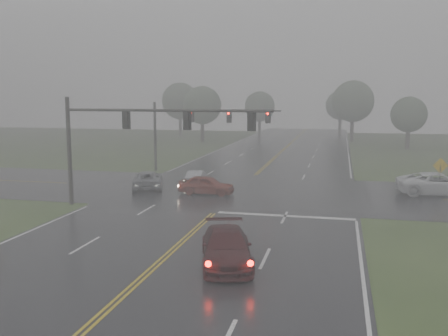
% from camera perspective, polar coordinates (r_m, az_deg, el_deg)
% --- Properties ---
extents(ground, '(180.00, 180.00, 0.00)m').
position_cam_1_polar(ground, '(18.98, -12.20, -14.73)').
color(ground, '#2D421C').
rests_on(ground, ground).
extents(main_road, '(18.00, 160.00, 0.02)m').
position_cam_1_polar(main_road, '(37.28, 1.05, -3.18)').
color(main_road, black).
rests_on(main_road, ground).
extents(cross_street, '(120.00, 14.00, 0.02)m').
position_cam_1_polar(cross_street, '(39.20, 1.66, -2.62)').
color(cross_street, black).
rests_on(cross_street, ground).
extents(stop_bar, '(8.50, 0.50, 0.01)m').
position_cam_1_polar(stop_bar, '(31.18, 7.00, -5.50)').
color(stop_bar, silver).
rests_on(stop_bar, ground).
extents(sedan_maroon, '(3.47, 5.63, 1.52)m').
position_cam_1_polar(sedan_maroon, '(22.38, 0.26, -10.95)').
color(sedan_maroon, black).
rests_on(sedan_maroon, ground).
extents(sedan_red, '(4.23, 1.78, 1.43)m').
position_cam_1_polar(sedan_red, '(37.77, -1.99, -3.04)').
color(sedan_red, maroon).
rests_on(sedan_red, ground).
extents(sedan_silver, '(1.70, 3.83, 1.22)m').
position_cam_1_polar(sedan_silver, '(41.95, -3.16, -1.92)').
color(sedan_silver, '#989A9F').
rests_on(sedan_silver, ground).
extents(car_grey, '(3.83, 5.47, 1.39)m').
position_cam_1_polar(car_grey, '(40.75, -8.68, -2.30)').
color(car_grey, slate).
rests_on(car_grey, ground).
extents(pickup_white, '(6.27, 3.38, 1.67)m').
position_cam_1_polar(pickup_white, '(40.81, 23.27, -2.86)').
color(pickup_white, silver).
rests_on(pickup_white, ground).
extents(signal_gantry_near, '(14.03, 0.32, 7.33)m').
position_cam_1_polar(signal_gantry_near, '(33.26, -10.85, 4.29)').
color(signal_gantry_near, black).
rests_on(signal_gantry_near, ground).
extents(signal_gantry_far, '(12.58, 0.35, 6.83)m').
position_cam_1_polar(signal_gantry_far, '(48.54, -3.57, 5.16)').
color(signal_gantry_far, black).
rests_on(signal_gantry_far, ground).
extents(sign_diamond_east, '(1.14, 0.32, 2.81)m').
position_cam_1_polar(sign_diamond_east, '(40.61, 23.48, -0.21)').
color(sign_diamond_east, black).
rests_on(sign_diamond_east, ground).
extents(tree_nw_a, '(6.17, 6.17, 9.06)m').
position_cam_1_polar(tree_nw_a, '(81.06, -2.50, 7.17)').
color(tree_nw_a, '#2D221D').
rests_on(tree_nw_a, ground).
extents(tree_ne_a, '(6.81, 6.81, 10.01)m').
position_cam_1_polar(tree_ne_a, '(84.84, 14.52, 7.38)').
color(tree_ne_a, '#2D221D').
rests_on(tree_ne_a, ground).
extents(tree_n_mid, '(5.70, 5.70, 8.37)m').
position_cam_1_polar(tree_n_mid, '(94.62, 4.10, 7.02)').
color(tree_n_mid, '#2D221D').
rests_on(tree_n_mid, ground).
extents(tree_e_near, '(5.02, 5.02, 7.38)m').
position_cam_1_polar(tree_e_near, '(74.99, 20.36, 5.74)').
color(tree_e_near, '#2D221D').
rests_on(tree_e_near, ground).
extents(tree_nw_b, '(6.78, 6.78, 9.96)m').
position_cam_1_polar(tree_nw_b, '(93.24, -5.04, 7.64)').
color(tree_nw_b, '#2D221D').
rests_on(tree_nw_b, ground).
extents(tree_n_far, '(5.83, 5.83, 8.56)m').
position_cam_1_polar(tree_n_far, '(102.34, 13.17, 6.98)').
color(tree_n_far, '#2D221D').
rests_on(tree_n_far, ground).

